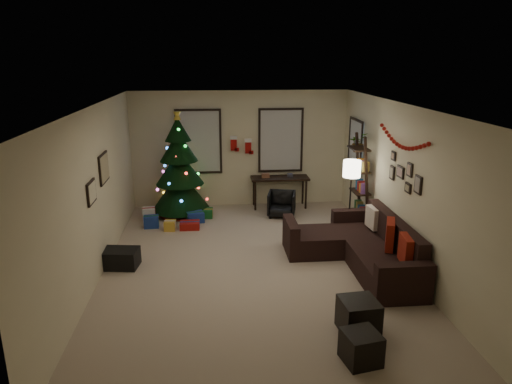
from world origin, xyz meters
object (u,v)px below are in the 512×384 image
at_px(sofa, 361,248).
at_px(desk, 280,181).
at_px(christmas_tree, 180,171).
at_px(bookshelf, 361,185).
at_px(desk_chair, 282,204).

distance_m(sofa, desk, 3.39).
height_order(christmas_tree, bookshelf, christmas_tree).
height_order(sofa, desk, sofa).
bearing_deg(sofa, desk_chair, 110.98).
distance_m(desk, bookshelf, 2.22).
xyz_separation_m(sofa, desk, (-0.94, 3.23, 0.36)).
bearing_deg(desk_chair, sofa, -55.73).
bearing_deg(desk_chair, desk, 99.16).
xyz_separation_m(sofa, desk_chair, (-0.99, 2.58, 0.00)).
relative_size(desk, bookshelf, 0.68).
bearing_deg(bookshelf, desk, 129.25).
distance_m(desk_chair, bookshelf, 1.91).
bearing_deg(sofa, bookshelf, 73.64).
xyz_separation_m(christmas_tree, desk, (2.29, 0.30, -0.35)).
height_order(christmas_tree, sofa, christmas_tree).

